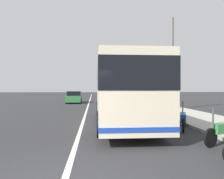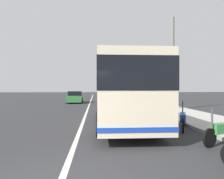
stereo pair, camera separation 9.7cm
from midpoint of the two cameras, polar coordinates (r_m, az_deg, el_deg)
name	(u,v)px [view 1 (the left image)]	position (r m, az deg, el deg)	size (l,w,h in m)	color
sidewalk_curb	(187,115)	(15.63, 19.12, -6.40)	(110.00, 3.60, 0.14)	#B2ADA3
lane_divider_line	(85,117)	(14.31, -7.51, -7.27)	(110.00, 0.16, 0.01)	silver
coach_bus	(121,89)	(11.57, 2.16, 0.21)	(10.09, 2.71, 3.19)	beige
motorcycle_by_tree	(183,119)	(10.51, 18.09, -7.43)	(2.17, 0.96, 1.25)	black
car_ahead_same_lane	(106,96)	(35.30, -1.61, -1.73)	(4.71, 2.08, 1.40)	red
car_behind_bus	(74,97)	(28.74, -10.13, -2.07)	(4.70, 1.99, 1.52)	#2D7238
car_side_street	(101,93)	(54.33, -2.87, -1.03)	(4.34, 1.89, 1.38)	silver
car_far_distant	(103,94)	(49.09, -2.47, -1.15)	(4.18, 2.14, 1.40)	#2D7238
utility_pole	(172,64)	(19.74, 15.46, 6.65)	(0.32, 0.32, 8.16)	slate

